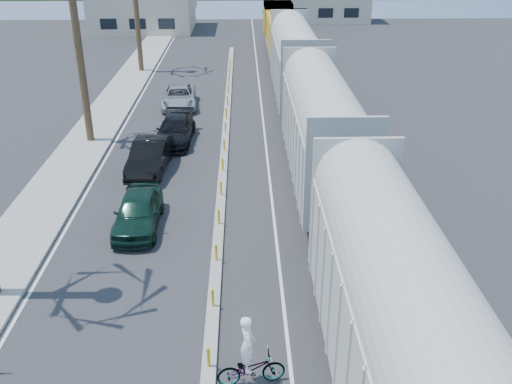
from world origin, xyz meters
TOP-DOWN VIEW (x-y plane):
  - sidewalk at (-8.50, 25.00)m, footprint 3.00×90.00m
  - rails at (5.00, 28.00)m, footprint 1.56×100.00m
  - median at (0.00, 19.96)m, footprint 0.45×60.00m
  - lane_markings at (-2.15, 25.00)m, footprint 9.42×90.00m
  - freight_train at (5.00, 20.82)m, footprint 3.00×60.94m
  - car_lead at (-3.56, 11.04)m, footprint 1.97×4.74m
  - car_second at (-3.97, 17.44)m, footprint 2.38×5.28m
  - car_third at (-3.05, 21.88)m, footprint 2.56×5.38m
  - car_rear at (-3.54, 29.25)m, footprint 3.19×5.65m
  - cyclist at (1.26, 1.44)m, footprint 1.30×2.23m

SIDE VIEW (x-z plane):
  - lane_markings at x=-2.15m, z-range 0.00..0.01m
  - rails at x=5.00m, z-range 0.00..0.06m
  - sidewalk at x=-8.50m, z-range 0.00..0.15m
  - median at x=0.00m, z-range -0.34..0.51m
  - car_rear at x=-3.54m, z-range 0.00..1.48m
  - car_third at x=-3.05m, z-range 0.00..1.51m
  - cyclist at x=1.26m, z-range -0.44..1.96m
  - car_lead at x=-3.56m, z-range 0.00..1.60m
  - car_second at x=-3.97m, z-range 0.00..1.67m
  - freight_train at x=5.00m, z-range -0.02..5.83m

